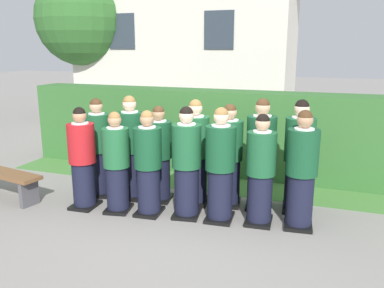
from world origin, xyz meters
The scene contains 20 objects.
ground_plane centered at (0.00, 0.00, 0.00)m, with size 60.00×60.00×0.00m, color gray.
student_in_red_blazer centered at (-1.63, -0.21, 0.76)m, with size 0.42×0.48×1.60m.
student_front_row_1 centered at (-1.06, -0.16, 0.74)m, with size 0.44×0.53×1.56m.
student_front_row_2 centered at (-0.56, -0.10, 0.76)m, with size 0.41×0.52×1.59m.
student_front_row_3 centered at (0.01, 0.02, 0.79)m, with size 0.45×0.53×1.66m.
student_front_row_4 centered at (0.52, 0.05, 0.80)m, with size 0.43×0.51×1.67m.
student_front_row_5 centered at (1.08, 0.13, 0.76)m, with size 0.42×0.48×1.60m.
student_front_row_6 centered at (1.63, 0.21, 0.80)m, with size 0.43×0.51×1.67m.
student_rear_row_0 centered at (-1.71, 0.37, 0.79)m, with size 0.47×0.54×1.66m.
student_rear_row_1 centered at (-1.14, 0.45, 0.82)m, with size 0.45×0.51×1.72m.
student_rear_row_2 centered at (-0.63, 0.47, 0.75)m, with size 0.43×0.53×1.58m.
student_rear_row_3 centered at (-0.04, 0.56, 0.81)m, with size 0.47×0.57×1.70m.
student_rear_row_4 centered at (0.49, 0.67, 0.78)m, with size 0.45×0.55×1.64m.
student_rear_row_5 centered at (0.97, 0.72, 0.83)m, with size 0.46×0.57×1.74m.
student_rear_row_6 centered at (1.54, 0.79, 0.83)m, with size 0.45×0.53×1.73m.
hedge centered at (0.00, 2.30, 0.83)m, with size 8.50×0.70×1.65m.
school_building_main centered at (-2.98, 8.03, 3.56)m, with size 7.59×3.30×6.93m.
oak_tree_left centered at (-6.26, 6.76, 3.38)m, with size 3.09×3.09×4.93m.
wooden_bench centered at (-3.03, -0.38, 0.35)m, with size 1.44×0.61×0.48m.
lawn_strip centered at (0.00, 1.50, 0.00)m, with size 8.50×0.90×0.01m, color #477A38.
Camera 1 is at (1.99, -5.25, 2.48)m, focal length 37.43 mm.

